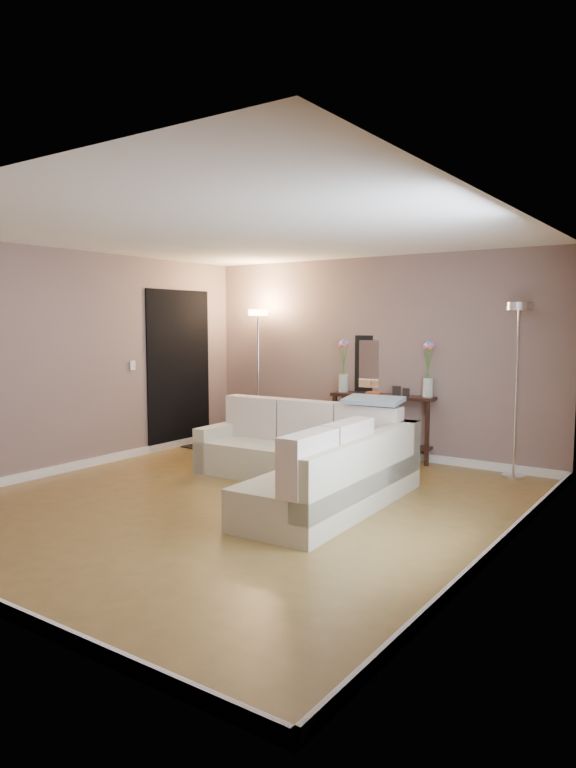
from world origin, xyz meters
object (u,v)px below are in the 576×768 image
Objects in this scene: console_table at (377,422)px; floor_lamp_unlit at (517,355)px; sectional_sofa at (310,461)px; floor_lamp_lit at (258,350)px.

floor_lamp_unlit reaches higher than console_table.
sectional_sofa is 2.82m from floor_lamp_lit.
console_table is at bearing 177.11° from floor_lamp_unlit.
sectional_sofa is 2.62m from floor_lamp_unlit.
console_table is 1.99m from floor_lamp_unlit.
sectional_sofa is at bearing -40.85° from floor_lamp_lit.
floor_lamp_lit reaches higher than sectional_sofa.
sectional_sofa reaches higher than console_table.
console_table is (-0.17, 1.87, 0.15)m from sectional_sofa.
floor_lamp_lit is at bearing 139.15° from sectional_sofa.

